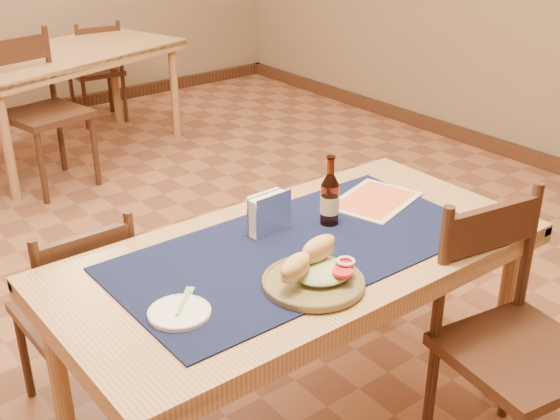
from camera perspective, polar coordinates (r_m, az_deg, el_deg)
room at (r=2.67m, az=-9.66°, el=15.91°), size 6.04×7.04×2.84m
main_table at (r=2.29m, az=1.55°, el=-4.98°), size 1.60×0.80×0.75m
placemat at (r=2.25m, az=1.57°, el=-3.10°), size 1.20×0.60×0.01m
baseboard at (r=3.18m, az=-7.89°, el=-8.81°), size 6.00×7.00×0.10m
back_table at (r=5.16m, az=-17.21°, el=11.30°), size 1.80×1.25×0.75m
chair_main_far at (r=2.63m, az=-16.00°, el=-7.90°), size 0.38×0.38×0.82m
chair_main_near at (r=2.39m, az=18.34°, el=-10.08°), size 0.50×0.50×0.94m
chair_back_near at (r=4.70m, az=-18.81°, el=7.75°), size 0.53×0.53×0.98m
chair_back_far at (r=5.93m, az=-14.67°, el=10.94°), size 0.41×0.41×0.83m
sandwich_plate at (r=2.04m, az=2.83°, el=-5.23°), size 0.30×0.30×0.11m
side_plate at (r=1.93m, az=-8.19°, el=-8.21°), size 0.17×0.17×0.01m
fork at (r=1.97m, az=-7.70°, el=-7.14°), size 0.12×0.11×0.00m
beer_bottle at (r=2.37m, az=4.07°, el=0.89°), size 0.06×0.06×0.24m
napkin_holder at (r=2.31m, az=-0.89°, el=-0.31°), size 0.16×0.06×0.14m
menu_card at (r=2.59m, az=7.69°, el=0.80°), size 0.38×0.32×0.01m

